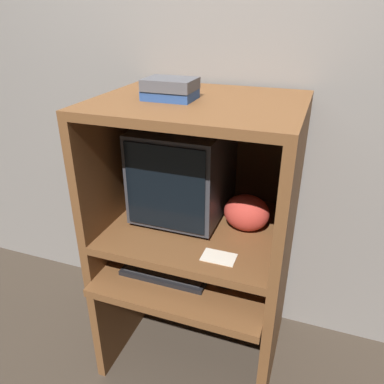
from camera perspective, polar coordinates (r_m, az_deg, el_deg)
name	(u,v)px	position (r m, az deg, el deg)	size (l,w,h in m)	color
wall_back	(225,92)	(1.89, 5.12, 14.92)	(6.00, 0.06, 2.60)	gray
desk_base	(194,298)	(1.92, 0.36, -15.89)	(0.82, 0.74, 0.61)	brown
desk_monitor_shelf	(198,231)	(1.74, 0.92, -6.00)	(0.82, 0.68, 0.17)	brown
hutch_upper	(201,144)	(1.59, 1.39, 7.30)	(0.82, 0.68, 0.57)	brown
crt_monitor	(184,169)	(1.72, -1.19, 3.47)	(0.38, 0.46, 0.43)	#333338
keyboard	(166,271)	(1.70, -3.96, -11.94)	(0.39, 0.17, 0.03)	black
mouse	(225,283)	(1.63, 5.10, -13.69)	(0.07, 0.05, 0.03)	black
snack_bag	(247,213)	(1.66, 8.31, -3.14)	(0.20, 0.15, 0.16)	#BC382D
book_stack	(170,89)	(1.50, -3.34, 15.42)	(0.20, 0.15, 0.08)	navy
paper_card	(219,257)	(1.50, 4.11, -9.88)	(0.13, 0.09, 0.00)	beige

